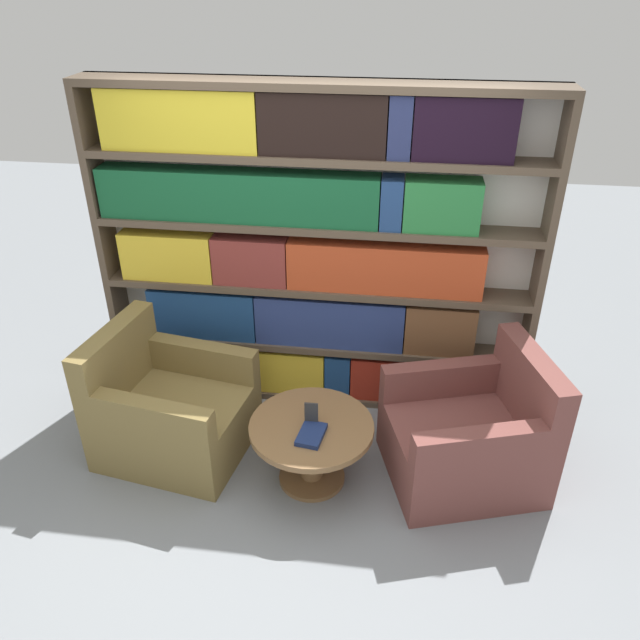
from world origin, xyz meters
TOP-DOWN VIEW (x-y plane):
  - ground_plane at (0.00, 0.00)m, footprint 14.00×14.00m
  - bookshelf at (-0.06, 1.30)m, footprint 3.08×0.30m
  - armchair_left at (-0.90, 0.53)m, footprint 1.05×0.95m
  - armchair_right at (1.11, 0.53)m, footprint 1.13×1.05m
  - coffee_table at (0.10, 0.34)m, footprint 0.79×0.79m
  - table_sign at (0.10, 0.34)m, footprint 0.08×0.06m
  - stray_book at (0.12, 0.23)m, footprint 0.18×0.24m

SIDE VIEW (x-z plane):
  - ground_plane at x=0.00m, z-range 0.00..0.00m
  - armchair_left at x=-0.90m, z-range -0.14..0.75m
  - armchair_right at x=1.11m, z-range -0.14..0.75m
  - coffee_table at x=0.10m, z-range 0.10..0.55m
  - stray_book at x=0.12m, z-range 0.45..0.48m
  - table_sign at x=0.10m, z-range 0.44..0.61m
  - bookshelf at x=-0.06m, z-range -0.01..2.33m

